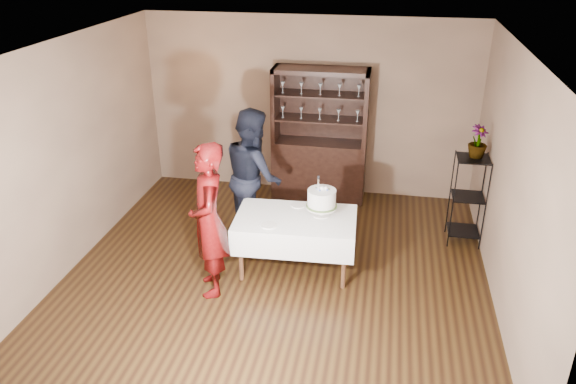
% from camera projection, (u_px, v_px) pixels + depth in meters
% --- Properties ---
extents(floor, '(5.00, 5.00, 0.00)m').
position_uv_depth(floor, '(277.00, 272.00, 6.84)').
color(floor, black).
rests_on(floor, ground).
extents(ceiling, '(5.00, 5.00, 0.00)m').
position_uv_depth(ceiling, '(275.00, 47.00, 5.69)').
color(ceiling, silver).
rests_on(ceiling, back_wall).
extents(back_wall, '(5.00, 0.02, 2.70)m').
position_uv_depth(back_wall, '(309.00, 107.00, 8.49)').
color(back_wall, brown).
rests_on(back_wall, floor).
extents(wall_left, '(0.02, 5.00, 2.70)m').
position_uv_depth(wall_left, '(71.00, 155.00, 6.68)').
color(wall_left, brown).
rests_on(wall_left, floor).
extents(wall_right, '(0.02, 5.00, 2.70)m').
position_uv_depth(wall_right, '(511.00, 186.00, 5.86)').
color(wall_right, brown).
rests_on(wall_right, floor).
extents(china_hutch, '(1.40, 0.48, 2.00)m').
position_uv_depth(china_hutch, '(319.00, 156.00, 8.53)').
color(china_hutch, black).
rests_on(china_hutch, floor).
extents(plant_etagere, '(0.42, 0.42, 1.20)m').
position_uv_depth(plant_etagere, '(468.00, 197.00, 7.26)').
color(plant_etagere, black).
rests_on(plant_etagere, floor).
extents(cake_table, '(1.46, 0.94, 0.71)m').
position_uv_depth(cake_table, '(296.00, 230.00, 6.68)').
color(cake_table, white).
rests_on(cake_table, floor).
extents(woman, '(0.64, 0.76, 1.79)m').
position_uv_depth(woman, '(209.00, 220.00, 6.14)').
color(woman, '#3D0508').
rests_on(woman, floor).
extents(man, '(1.01, 1.09, 1.79)m').
position_uv_depth(man, '(253.00, 175.00, 7.26)').
color(man, black).
rests_on(man, floor).
extents(cake, '(0.38, 0.38, 0.52)m').
position_uv_depth(cake, '(322.00, 200.00, 6.57)').
color(cake, white).
rests_on(cake, cake_table).
extents(plate_near, '(0.24, 0.24, 0.01)m').
position_uv_depth(plate_near, '(269.00, 225.00, 6.41)').
color(plate_near, white).
rests_on(plate_near, cake_table).
extents(plate_far, '(0.22, 0.22, 0.01)m').
position_uv_depth(plate_far, '(298.00, 205.00, 6.88)').
color(plate_far, white).
rests_on(plate_far, cake_table).
extents(potted_plant, '(0.32, 0.32, 0.41)m').
position_uv_depth(potted_plant, '(478.00, 142.00, 6.97)').
color(potted_plant, '#44622E').
rests_on(potted_plant, plant_etagere).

